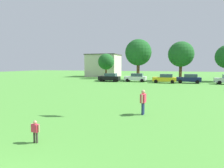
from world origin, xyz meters
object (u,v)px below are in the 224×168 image
(tree_left, at_px, (138,53))
(tree_center_left, at_px, (181,54))
(tree_far_left, at_px, (106,62))
(parked_car_navy_3, at_px, (189,79))
(parked_car_yellow_2, at_px, (165,78))
(adult_bystander, at_px, (143,100))
(child_kite_flyer, at_px, (35,130))
(parked_car_white_1, at_px, (136,77))
(parked_car_black_0, at_px, (110,77))

(tree_left, bearing_deg, tree_center_left, 3.98)
(tree_far_left, bearing_deg, parked_car_navy_3, -21.46)
(parked_car_yellow_2, relative_size, tree_left, 0.48)
(adult_bystander, bearing_deg, tree_center_left, 179.21)
(parked_car_yellow_2, distance_m, tree_center_left, 8.36)
(child_kite_flyer, relative_size, parked_car_yellow_2, 0.23)
(parked_car_navy_3, height_order, tree_left, tree_left)
(parked_car_yellow_2, relative_size, tree_center_left, 0.52)
(parked_car_yellow_2, xyz_separation_m, tree_left, (-6.06, 5.64, 5.24))
(parked_car_yellow_2, bearing_deg, parked_car_white_1, -11.25)
(adult_bystander, xyz_separation_m, tree_center_left, (3.00, 31.88, 4.60))
(parked_car_navy_3, height_order, tree_center_left, tree_center_left)
(tree_far_left, bearing_deg, adult_bystander, -67.02)
(tree_far_left, height_order, tree_center_left, tree_center_left)
(child_kite_flyer, relative_size, tree_far_left, 0.16)
(parked_car_navy_3, bearing_deg, child_kite_flyer, 76.25)
(child_kite_flyer, distance_m, parked_car_yellow_2, 32.22)
(parked_car_yellow_2, bearing_deg, tree_far_left, -29.94)
(adult_bystander, distance_m, tree_left, 32.22)
(parked_car_white_1, bearing_deg, parked_car_black_0, 12.69)
(parked_car_yellow_2, height_order, tree_left, tree_left)
(parked_car_white_1, distance_m, tree_center_left, 11.06)
(parked_car_white_1, bearing_deg, child_kite_flyer, 93.35)
(child_kite_flyer, distance_m, tree_far_left, 41.94)
(adult_bystander, xyz_separation_m, tree_far_left, (-14.41, 33.99, 3.16))
(parked_car_black_0, bearing_deg, parked_car_white_1, -167.31)
(tree_far_left, bearing_deg, child_kite_flyer, -75.05)
(parked_car_yellow_2, distance_m, parked_car_navy_3, 4.41)
(tree_far_left, xyz_separation_m, tree_center_left, (17.41, -2.12, 1.44))
(child_kite_flyer, xyz_separation_m, adult_bystander, (3.64, 6.38, 0.42))
(adult_bystander, relative_size, tree_far_left, 0.27)
(parked_car_white_1, height_order, parked_car_yellow_2, same)
(child_kite_flyer, xyz_separation_m, parked_car_navy_3, (8.07, 32.96, 0.28))
(child_kite_flyer, bearing_deg, tree_far_left, 110.52)
(parked_car_white_1, relative_size, tree_left, 0.48)
(child_kite_flyer, distance_m, parked_car_black_0, 32.75)
(parked_car_black_0, bearing_deg, parked_car_yellow_2, -179.85)
(adult_bystander, bearing_deg, tree_far_left, -152.44)
(adult_bystander, bearing_deg, parked_car_white_1, -163.64)
(adult_bystander, height_order, parked_car_white_1, same)
(adult_bystander, height_order, tree_left, tree_left)
(adult_bystander, relative_size, parked_car_white_1, 0.39)
(parked_car_black_0, xyz_separation_m, tree_center_left, (13.74, 6.29, 4.74))
(parked_car_yellow_2, bearing_deg, adult_bystander, 89.71)
(parked_car_white_1, distance_m, parked_car_navy_3, 10.01)
(parked_car_black_0, xyz_separation_m, tree_left, (4.81, 5.67, 5.24))
(child_kite_flyer, height_order, tree_center_left, tree_center_left)
(parked_car_black_0, xyz_separation_m, parked_car_navy_3, (15.17, 0.99, 0.00))
(parked_car_navy_3, bearing_deg, tree_far_left, -21.46)
(parked_car_white_1, bearing_deg, tree_left, -85.43)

